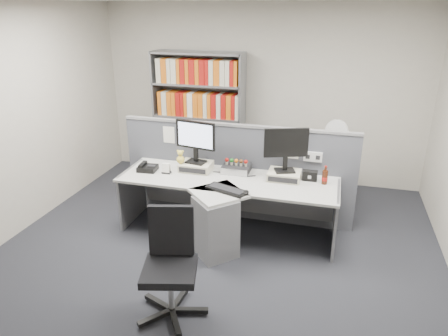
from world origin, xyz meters
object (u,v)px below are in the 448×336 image
(keyboard, at_px, (227,190))
(desk_phone, at_px, (147,168))
(office_chair, at_px, (171,261))
(speaker, at_px, (310,176))
(desk_fan, at_px, (336,134))
(desk, at_px, (223,207))
(monitor_right, at_px, (286,146))
(cola_bottle, at_px, (325,177))
(shelving_unit, at_px, (199,119))
(desk_calendar, at_px, (166,169))
(mouse, at_px, (246,192))
(monitor_left, at_px, (195,138))
(filing_cabinet, at_px, (332,180))
(desktop_pc, at_px, (237,168))

(keyboard, bearing_deg, desk_phone, 163.73)
(keyboard, height_order, office_chair, office_chair)
(speaker, bearing_deg, desk_fan, 74.98)
(desk, height_order, speaker, speaker)
(monitor_right, relative_size, cola_bottle, 2.38)
(keyboard, xyz_separation_m, shelving_unit, (-0.98, 1.96, 0.24))
(desk, xyz_separation_m, desk_calendar, (-0.77, 0.19, 0.32))
(mouse, bearing_deg, monitor_left, 144.93)
(speaker, height_order, filing_cabinet, speaker)
(desktop_pc, xyz_separation_m, speaker, (0.90, -0.03, 0.01))
(desk, relative_size, office_chair, 2.65)
(monitor_right, relative_size, filing_cabinet, 0.75)
(desk_calendar, height_order, office_chair, office_chair)
(mouse, distance_m, desk_phone, 1.38)
(desktop_pc, xyz_separation_m, desk_calendar, (-0.82, -0.28, 0.01))
(desk, distance_m, cola_bottle, 1.22)
(monitor_left, height_order, cola_bottle, monitor_left)
(office_chair, bearing_deg, desk_phone, 121.38)
(desk, xyz_separation_m, keyboard, (0.08, -0.12, 0.28))
(desk_phone, bearing_deg, office_chair, -58.62)
(keyboard, xyz_separation_m, speaker, (0.86, 0.55, 0.04))
(filing_cabinet, bearing_deg, desk_calendar, -148.46)
(desktop_pc, relative_size, keyboard, 0.66)
(desk_fan, bearing_deg, mouse, -120.17)
(desk, height_order, monitor_right, monitor_right)
(desk_phone, distance_m, shelving_unit, 1.66)
(monitor_left, relative_size, mouse, 4.87)
(desk, relative_size, mouse, 23.91)
(shelving_unit, distance_m, filing_cabinet, 2.24)
(keyboard, bearing_deg, monitor_left, 136.56)
(speaker, xyz_separation_m, filing_cabinet, (0.26, 0.96, -0.43))
(keyboard, bearing_deg, desk_fan, 53.45)
(desktop_pc, relative_size, desk_fan, 0.63)
(monitor_left, bearing_deg, office_chair, -78.99)
(desk, xyz_separation_m, mouse, (0.30, -0.14, 0.28))
(monitor_right, bearing_deg, desk_phone, -174.06)
(monitor_right, distance_m, mouse, 0.74)
(desk_fan, bearing_deg, monitor_right, -118.48)
(mouse, xyz_separation_m, desk_fan, (0.90, 1.54, 0.29))
(keyboard, xyz_separation_m, mouse, (0.23, -0.03, 0.01))
(desktop_pc, distance_m, mouse, 0.67)
(cola_bottle, bearing_deg, monitor_left, 179.62)
(desk_phone, bearing_deg, mouse, -14.81)
(monitor_right, relative_size, mouse, 4.82)
(monitor_right, xyz_separation_m, desk_phone, (-1.68, -0.18, -0.38))
(desk_fan, bearing_deg, office_chair, -116.35)
(mouse, bearing_deg, desk_calendar, 162.63)
(desktop_pc, distance_m, filing_cabinet, 1.54)
(desk, bearing_deg, cola_bottle, 18.52)
(desktop_pc, distance_m, desk_phone, 1.11)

